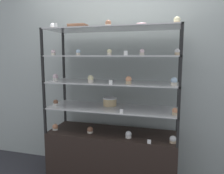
% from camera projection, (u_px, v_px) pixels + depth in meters
% --- Properties ---
extents(back_wall, '(8.00, 0.05, 2.60)m').
position_uv_depth(back_wall, '(120.00, 70.00, 2.77)').
color(back_wall, '#A8B2AD').
rests_on(back_wall, ground_plane).
extents(display_base, '(1.45, 0.50, 0.61)m').
position_uv_depth(display_base, '(112.00, 157.00, 2.54)').
color(display_base, black).
rests_on(display_base, ground_plane).
extents(display_riser_lower, '(1.45, 0.50, 0.29)m').
position_uv_depth(display_riser_lower, '(112.00, 109.00, 2.46)').
color(display_riser_lower, black).
rests_on(display_riser_lower, display_base).
extents(display_riser_middle, '(1.45, 0.50, 0.29)m').
position_uv_depth(display_riser_middle, '(112.00, 83.00, 2.41)').
color(display_riser_middle, black).
rests_on(display_riser_middle, display_riser_lower).
extents(display_riser_upper, '(1.45, 0.50, 0.29)m').
position_uv_depth(display_riser_upper, '(112.00, 57.00, 2.37)').
color(display_riser_upper, black).
rests_on(display_riser_upper, display_riser_middle).
extents(display_riser_top, '(1.45, 0.50, 0.29)m').
position_uv_depth(display_riser_top, '(112.00, 30.00, 2.33)').
color(display_riser_top, black).
rests_on(display_riser_top, display_riser_upper).
extents(layer_cake_centerpiece, '(0.16, 0.16, 0.10)m').
position_uv_depth(layer_cake_centerpiece, '(110.00, 102.00, 2.54)').
color(layer_cake_centerpiece, '#DBBC84').
rests_on(layer_cake_centerpiece, display_riser_lower).
extents(sheet_cake_frosted, '(0.20, 0.15, 0.06)m').
position_uv_depth(sheet_cake_frosted, '(78.00, 27.00, 2.44)').
color(sheet_cake_frosted, brown).
rests_on(sheet_cake_frosted, display_riser_top).
extents(cupcake_0, '(0.07, 0.07, 0.07)m').
position_uv_depth(cupcake_0, '(55.00, 127.00, 2.56)').
color(cupcake_0, white).
rests_on(cupcake_0, display_base).
extents(cupcake_1, '(0.07, 0.07, 0.07)m').
position_uv_depth(cupcake_1, '(90.00, 130.00, 2.46)').
color(cupcake_1, beige).
rests_on(cupcake_1, display_base).
extents(cupcake_2, '(0.07, 0.07, 0.07)m').
position_uv_depth(cupcake_2, '(128.00, 135.00, 2.31)').
color(cupcake_2, white).
rests_on(cupcake_2, display_base).
extents(cupcake_3, '(0.07, 0.07, 0.07)m').
position_uv_depth(cupcake_3, '(173.00, 140.00, 2.18)').
color(cupcake_3, '#CCB28C').
rests_on(cupcake_3, display_base).
extents(price_tag_0, '(0.04, 0.00, 0.04)m').
position_uv_depth(price_tag_0, '(149.00, 142.00, 2.15)').
color(price_tag_0, white).
rests_on(price_tag_0, display_base).
extents(cupcake_4, '(0.06, 0.06, 0.07)m').
position_uv_depth(cupcake_4, '(56.00, 103.00, 2.54)').
color(cupcake_4, white).
rests_on(cupcake_4, display_riser_lower).
extents(cupcake_5, '(0.06, 0.06, 0.07)m').
position_uv_depth(cupcake_5, '(175.00, 111.00, 2.14)').
color(cupcake_5, '#CCB28C').
rests_on(cupcake_5, display_riser_lower).
extents(price_tag_1, '(0.04, 0.00, 0.04)m').
position_uv_depth(price_tag_1, '(122.00, 111.00, 2.19)').
color(price_tag_1, white).
rests_on(price_tag_1, display_riser_lower).
extents(cupcake_6, '(0.06, 0.06, 0.08)m').
position_uv_depth(cupcake_6, '(55.00, 77.00, 2.54)').
color(cupcake_6, white).
rests_on(cupcake_6, display_riser_middle).
extents(cupcake_7, '(0.06, 0.06, 0.08)m').
position_uv_depth(cupcake_7, '(91.00, 79.00, 2.36)').
color(cupcake_7, beige).
rests_on(cupcake_7, display_riser_middle).
extents(cupcake_8, '(0.06, 0.06, 0.08)m').
position_uv_depth(cupcake_8, '(129.00, 80.00, 2.23)').
color(cupcake_8, '#CCB28C').
rests_on(cupcake_8, display_riser_middle).
extents(cupcake_9, '(0.06, 0.06, 0.08)m').
position_uv_depth(cupcake_9, '(174.00, 81.00, 2.12)').
color(cupcake_9, beige).
rests_on(cupcake_9, display_riser_middle).
extents(price_tag_2, '(0.04, 0.00, 0.04)m').
position_uv_depth(price_tag_2, '(111.00, 82.00, 2.18)').
color(price_tag_2, white).
rests_on(price_tag_2, display_riser_middle).
extents(cupcake_10, '(0.05, 0.05, 0.07)m').
position_uv_depth(cupcake_10, '(53.00, 53.00, 2.47)').
color(cupcake_10, beige).
rests_on(cupcake_10, display_riser_upper).
extents(cupcake_11, '(0.05, 0.05, 0.07)m').
position_uv_depth(cupcake_11, '(78.00, 52.00, 2.36)').
color(cupcake_11, beige).
rests_on(cupcake_11, display_riser_upper).
extents(cupcake_12, '(0.05, 0.05, 0.07)m').
position_uv_depth(cupcake_12, '(109.00, 52.00, 2.27)').
color(cupcake_12, beige).
rests_on(cupcake_12, display_riser_upper).
extents(cupcake_13, '(0.05, 0.05, 0.07)m').
position_uv_depth(cupcake_13, '(142.00, 52.00, 2.21)').
color(cupcake_13, beige).
rests_on(cupcake_13, display_riser_upper).
extents(cupcake_14, '(0.05, 0.05, 0.07)m').
position_uv_depth(cupcake_14, '(177.00, 52.00, 2.15)').
color(cupcake_14, '#CCB28C').
rests_on(cupcake_14, display_riser_upper).
extents(price_tag_3, '(0.04, 0.00, 0.04)m').
position_uv_depth(price_tag_3, '(126.00, 53.00, 2.10)').
color(price_tag_3, white).
rests_on(price_tag_3, display_riser_upper).
extents(cupcake_15, '(0.06, 0.06, 0.07)m').
position_uv_depth(cupcake_15, '(53.00, 26.00, 2.44)').
color(cupcake_15, '#CCB28C').
rests_on(cupcake_15, display_riser_top).
extents(cupcake_16, '(0.06, 0.06, 0.07)m').
position_uv_depth(cupcake_16, '(108.00, 24.00, 2.23)').
color(cupcake_16, beige).
rests_on(cupcake_16, display_riser_top).
extents(cupcake_17, '(0.06, 0.06, 0.07)m').
position_uv_depth(cupcake_17, '(177.00, 21.00, 2.04)').
color(cupcake_17, '#CCB28C').
rests_on(cupcake_17, display_riser_top).
extents(price_tag_4, '(0.04, 0.00, 0.04)m').
position_uv_depth(price_tag_4, '(56.00, 25.00, 2.26)').
color(price_tag_4, white).
rests_on(price_tag_4, display_riser_top).
extents(donut_glazed, '(0.12, 0.12, 0.04)m').
position_uv_depth(donut_glazed, '(142.00, 25.00, 2.23)').
color(donut_glazed, '#EFB2BC').
rests_on(donut_glazed, display_riser_top).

